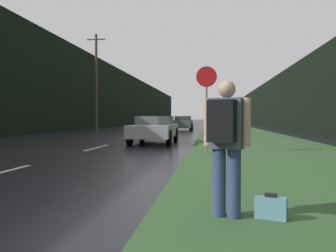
{
  "coord_description": "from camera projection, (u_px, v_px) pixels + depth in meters",
  "views": [
    {
      "loc": [
        4.65,
        -0.62,
        1.22
      ],
      "look_at": [
        2.67,
        15.71,
        0.85
      ],
      "focal_mm": 38.0,
      "sensor_mm": 36.0,
      "label": 1
    }
  ],
  "objects": [
    {
      "name": "lane_stripe_e",
      "position": [
        153.0,
        133.0,
        28.49
      ],
      "size": [
        0.12,
        3.0,
        0.01
      ],
      "primitive_type": "cube",
      "color": "silver",
      "rests_on": "ground_plane"
    },
    {
      "name": "car_passing_near",
      "position": [
        155.0,
        129.0,
        17.22
      ],
      "size": [
        1.98,
        4.66,
        1.31
      ],
      "rotation": [
        0.0,
        0.0,
        3.14
      ],
      "color": "#9E9EA3",
      "rests_on": "ground_plane"
    },
    {
      "name": "stop_sign",
      "position": [
        206.0,
        99.0,
        12.33
      ],
      "size": [
        0.72,
        0.07,
        3.01
      ],
      "color": "slate",
      "rests_on": "ground_plane"
    },
    {
      "name": "treeline_near_side",
      "position": [
        271.0,
        105.0,
        49.21
      ],
      "size": [
        2.0,
        140.0,
        5.98
      ],
      "primitive_type": "cube",
      "color": "black",
      "rests_on": "ground_plane"
    },
    {
      "name": "hitchhiker_with_backpack",
      "position": [
        226.0,
        140.0,
        4.24
      ],
      "size": [
        0.55,
        0.49,
        1.67
      ],
      "rotation": [
        0.0,
        0.0,
        -0.33
      ],
      "color": "navy",
      "rests_on": "ground_plane"
    },
    {
      "name": "treeline_far_side",
      "position": [
        111.0,
        97.0,
        51.91
      ],
      "size": [
        2.0,
        140.0,
        8.5
      ],
      "primitive_type": "cube",
      "color": "black",
      "rests_on": "ground_plane"
    },
    {
      "name": "grass_verge",
      "position": [
        231.0,
        129.0,
        40.07
      ],
      "size": [
        6.0,
        240.0,
        0.02
      ],
      "primitive_type": "cube",
      "color": "#33562D",
      "rests_on": "ground_plane"
    },
    {
      "name": "suitcase",
      "position": [
        271.0,
        208.0,
        4.19
      ],
      "size": [
        0.38,
        0.22,
        0.33
      ],
      "rotation": [
        0.0,
        0.0,
        -0.33
      ],
      "color": "#6093A8",
      "rests_on": "ground_plane"
    },
    {
      "name": "utility_pole_far",
      "position": [
        96.0,
        81.0,
        34.06
      ],
      "size": [
        1.8,
        0.24,
        9.24
      ],
      "color": "#4C3823",
      "rests_on": "ground_plane"
    },
    {
      "name": "lane_stripe_d",
      "position": [
        134.0,
        138.0,
        21.54
      ],
      "size": [
        0.12,
        3.0,
        0.01
      ],
      "primitive_type": "cube",
      "color": "silver",
      "rests_on": "ground_plane"
    },
    {
      "name": "car_passing_far",
      "position": [
        183.0,
        123.0,
        34.66
      ],
      "size": [
        1.84,
        4.37,
        1.4
      ],
      "rotation": [
        0.0,
        0.0,
        3.14
      ],
      "color": "#4C514C",
      "rests_on": "ground_plane"
    },
    {
      "name": "lane_stripe_c",
      "position": [
        97.0,
        148.0,
        14.59
      ],
      "size": [
        0.12,
        3.0,
        0.01
      ],
      "primitive_type": "cube",
      "color": "silver",
      "rests_on": "ground_plane"
    },
    {
      "name": "lane_stripe_f",
      "position": [
        164.0,
        130.0,
        35.43
      ],
      "size": [
        0.12,
        3.0,
        0.01
      ],
      "primitive_type": "cube",
      "color": "silver",
      "rests_on": "ground_plane"
    }
  ]
}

